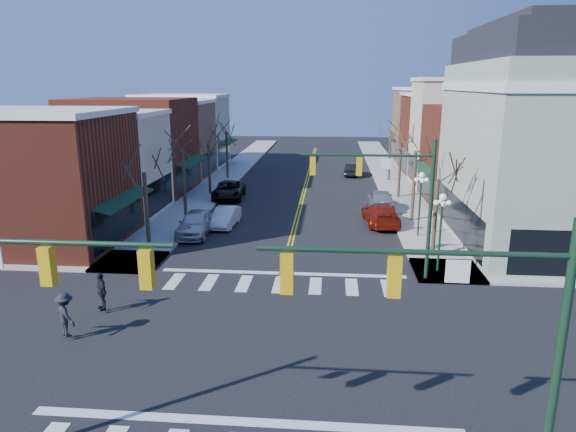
% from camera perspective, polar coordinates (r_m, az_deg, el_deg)
% --- Properties ---
extents(ground, '(160.00, 160.00, 0.00)m').
position_cam_1_polar(ground, '(20.39, -2.74, -14.20)').
color(ground, black).
rests_on(ground, ground).
extents(sidewalk_left, '(3.50, 70.00, 0.15)m').
position_cam_1_polar(sidewalk_left, '(40.52, -11.36, 0.37)').
color(sidewalk_left, '#9E9B93').
rests_on(sidewalk_left, ground).
extents(sidewalk_right, '(3.50, 70.00, 0.15)m').
position_cam_1_polar(sidewalk_right, '(39.46, 13.86, -0.16)').
color(sidewalk_right, '#9E9B93').
rests_on(sidewalk_right, ground).
extents(bldg_left_brick_a, '(10.00, 8.50, 8.00)m').
position_cam_1_polar(bldg_left_brick_a, '(34.98, -26.18, 3.50)').
color(bldg_left_brick_a, maroon).
rests_on(bldg_left_brick_a, ground).
extents(bldg_left_stucco_a, '(10.00, 7.00, 7.50)m').
position_cam_1_polar(bldg_left_stucco_a, '(41.75, -20.78, 5.27)').
color(bldg_left_stucco_a, beige).
rests_on(bldg_left_stucco_a, ground).
extents(bldg_left_brick_b, '(10.00, 9.00, 8.50)m').
position_cam_1_polar(bldg_left_brick_b, '(48.96, -16.86, 7.42)').
color(bldg_left_brick_b, maroon).
rests_on(bldg_left_brick_b, ground).
extents(bldg_left_tan, '(10.00, 7.50, 7.80)m').
position_cam_1_polar(bldg_left_tan, '(56.70, -13.80, 8.16)').
color(bldg_left_tan, '#9C7456').
rests_on(bldg_left_tan, ground).
extents(bldg_left_stucco_b, '(10.00, 8.00, 8.20)m').
position_cam_1_polar(bldg_left_stucco_b, '(64.04, -11.62, 9.15)').
color(bldg_left_stucco_b, beige).
rests_on(bldg_left_stucco_b, ground).
extents(bldg_right_brick_a, '(10.00, 8.50, 8.00)m').
position_cam_1_polar(bldg_right_brick_a, '(45.75, 21.49, 6.26)').
color(bldg_right_brick_a, maroon).
rests_on(bldg_right_brick_a, ground).
extents(bldg_right_stucco, '(10.00, 7.00, 10.00)m').
position_cam_1_polar(bldg_right_stucco, '(53.07, 19.26, 8.55)').
color(bldg_right_stucco, beige).
rests_on(bldg_right_stucco, ground).
extents(bldg_right_brick_b, '(10.00, 8.00, 8.50)m').
position_cam_1_polar(bldg_right_brick_b, '(60.41, 17.48, 8.61)').
color(bldg_right_brick_b, maroon).
rests_on(bldg_right_brick_b, ground).
extents(bldg_right_tan, '(10.00, 8.00, 9.00)m').
position_cam_1_polar(bldg_right_tan, '(68.19, 16.07, 9.53)').
color(bldg_right_tan, '#9C7456').
rests_on(bldg_right_tan, ground).
extents(victorian_corner, '(12.25, 14.25, 13.30)m').
position_cam_1_polar(victorian_corner, '(35.29, 28.55, 7.69)').
color(victorian_corner, '#9AA690').
rests_on(victorian_corner, ground).
extents(traffic_mast_near_right, '(6.60, 0.28, 7.20)m').
position_cam_1_polar(traffic_mast_near_right, '(11.92, 19.85, -11.69)').
color(traffic_mast_near_right, '#14331E').
rests_on(traffic_mast_near_right, ground).
extents(traffic_mast_far_right, '(6.60, 0.28, 7.20)m').
position_cam_1_polar(traffic_mast_far_right, '(25.81, 11.64, 2.86)').
color(traffic_mast_far_right, '#14331E').
rests_on(traffic_mast_far_right, ground).
extents(lamppost_corner, '(0.36, 0.36, 4.33)m').
position_cam_1_polar(lamppost_corner, '(27.70, 16.66, -0.38)').
color(lamppost_corner, '#14331E').
rests_on(lamppost_corner, ground).
extents(lamppost_midblock, '(0.36, 0.36, 4.33)m').
position_cam_1_polar(lamppost_midblock, '(33.91, 14.50, 2.44)').
color(lamppost_midblock, '#14331E').
rests_on(lamppost_midblock, ground).
extents(tree_left_a, '(0.24, 0.24, 4.76)m').
position_cam_1_polar(tree_left_a, '(31.58, -15.41, 0.42)').
color(tree_left_a, '#382B21').
rests_on(tree_left_a, ground).
extents(tree_left_b, '(0.24, 0.24, 5.04)m').
position_cam_1_polar(tree_left_b, '(38.97, -11.45, 3.48)').
color(tree_left_b, '#382B21').
rests_on(tree_left_b, ground).
extents(tree_left_c, '(0.24, 0.24, 4.55)m').
position_cam_1_polar(tree_left_c, '(46.62, -8.73, 5.09)').
color(tree_left_c, '#382B21').
rests_on(tree_left_c, ground).
extents(tree_left_d, '(0.24, 0.24, 4.90)m').
position_cam_1_polar(tree_left_d, '(54.32, -6.79, 6.67)').
color(tree_left_d, '#382B21').
rests_on(tree_left_d, ground).
extents(tree_right_a, '(0.24, 0.24, 4.62)m').
position_cam_1_polar(tree_right_a, '(30.27, 16.01, -0.36)').
color(tree_right_a, '#382B21').
rests_on(tree_right_a, ground).
extents(tree_right_b, '(0.24, 0.24, 5.18)m').
position_cam_1_polar(tree_right_b, '(37.89, 13.80, 3.15)').
color(tree_right_b, '#382B21').
rests_on(tree_right_b, ground).
extents(tree_right_c, '(0.24, 0.24, 4.83)m').
position_cam_1_polar(tree_right_c, '(45.71, 12.29, 4.91)').
color(tree_right_c, '#382B21').
rests_on(tree_right_c, ground).
extents(tree_right_d, '(0.24, 0.24, 4.97)m').
position_cam_1_polar(tree_right_d, '(53.55, 11.23, 6.42)').
color(tree_right_d, '#382B21').
rests_on(tree_right_d, ground).
extents(car_left_near, '(1.97, 4.82, 1.64)m').
position_cam_1_polar(car_left_near, '(34.51, -10.20, -0.78)').
color(car_left_near, '#B8B8BD').
rests_on(car_left_near, ground).
extents(car_left_mid, '(1.60, 4.08, 1.32)m').
position_cam_1_polar(car_left_mid, '(36.42, -6.95, -0.10)').
color(car_left_mid, silver).
rests_on(car_left_mid, ground).
extents(car_left_far, '(2.74, 5.48, 1.49)m').
position_cam_1_polar(car_left_far, '(45.09, -6.60, 2.86)').
color(car_left_far, black).
rests_on(car_left_far, ground).
extents(car_right_near, '(2.62, 5.48, 1.54)m').
position_cam_1_polar(car_right_near, '(37.11, 10.27, 0.22)').
color(car_right_near, maroon).
rests_on(car_right_near, ground).
extents(car_right_mid, '(2.15, 5.01, 1.68)m').
position_cam_1_polar(car_right_mid, '(41.35, 10.20, 1.80)').
color(car_right_mid, '#A9AAAE').
rests_on(car_right_mid, ground).
extents(car_right_far, '(1.92, 4.23, 1.35)m').
position_cam_1_polar(car_right_far, '(56.53, 7.17, 5.14)').
color(car_right_far, black).
rests_on(car_right_far, ground).
extents(pedestrian_dark_a, '(0.96, 1.03, 1.70)m').
position_cam_1_polar(pedestrian_dark_a, '(24.07, -20.03, -7.84)').
color(pedestrian_dark_a, black).
rests_on(pedestrian_dark_a, sidewalk_left).
extents(pedestrian_dark_b, '(1.33, 1.24, 1.80)m').
position_cam_1_polar(pedestrian_dark_b, '(22.13, -23.49, -10.03)').
color(pedestrian_dark_b, black).
rests_on(pedestrian_dark_b, sidewalk_left).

